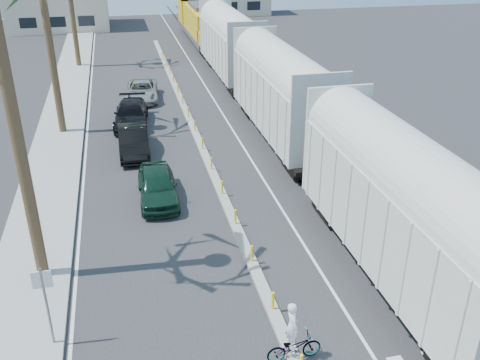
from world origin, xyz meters
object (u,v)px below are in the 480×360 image
Objects in this scene: street_sign at (45,296)px; car_lead at (157,186)px; car_second at (133,141)px; cyclist at (294,341)px.

car_lead is (4.17, 9.33, -1.19)m from street_sign.
cyclist is at bearing -77.22° from car_second.
car_lead is 2.13× the size of cyclist.
car_lead is at bearing -82.05° from car_second.
car_lead is 0.95× the size of car_second.
street_sign reaches higher than cyclist.
car_second is 18.24m from cyclist.
cyclist reaches higher than car_lead.
car_second is 2.24× the size of cyclist.
street_sign is 7.75m from cyclist.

